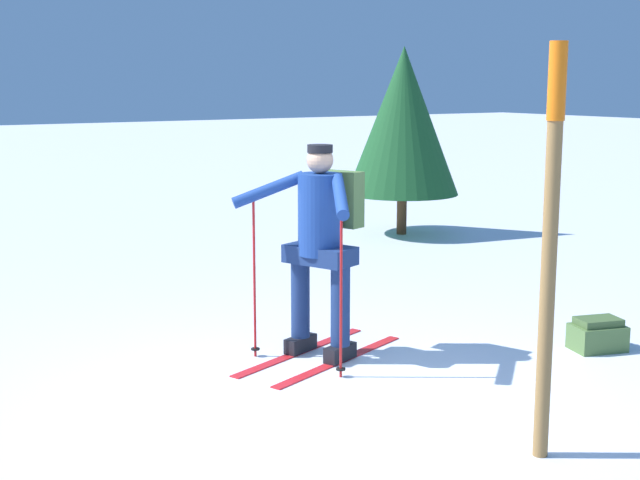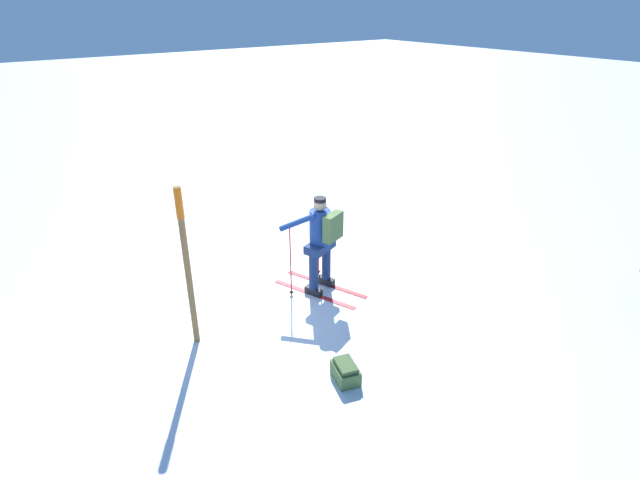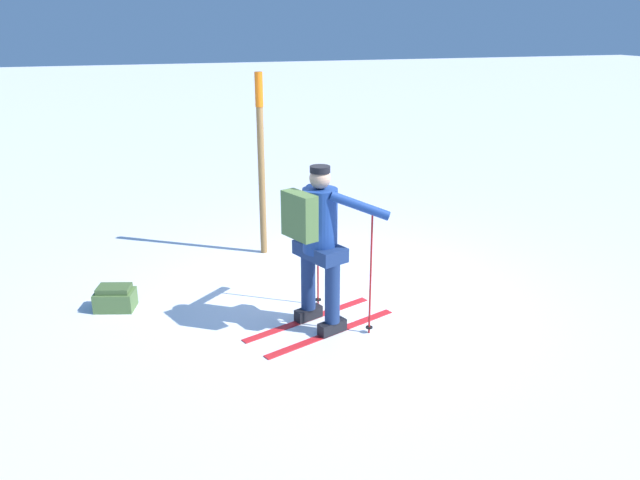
# 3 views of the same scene
# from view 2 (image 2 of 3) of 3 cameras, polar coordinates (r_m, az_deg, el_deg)

# --- Properties ---
(ground_plane) EXTENTS (80.00, 80.00, 0.00)m
(ground_plane) POSITION_cam_2_polar(r_m,az_deg,el_deg) (8.51, -5.84, -6.03)
(ground_plane) COLOR white
(skier) EXTENTS (1.17, 1.66, 1.68)m
(skier) POSITION_cam_2_polar(r_m,az_deg,el_deg) (8.09, 0.13, 0.17)
(skier) COLOR red
(skier) RESTS_ON ground_plane
(dropped_backpack) EXTENTS (0.39, 0.47, 0.27)m
(dropped_backpack) POSITION_cam_2_polar(r_m,az_deg,el_deg) (6.70, 2.94, -14.80)
(dropped_backpack) COLOR #4C6B38
(dropped_backpack) RESTS_ON ground_plane
(trail_marker) EXTENTS (0.10, 0.10, 2.37)m
(trail_marker) POSITION_cam_2_polar(r_m,az_deg,el_deg) (6.90, -15.05, -1.93)
(trail_marker) COLOR olive
(trail_marker) RESTS_ON ground_plane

